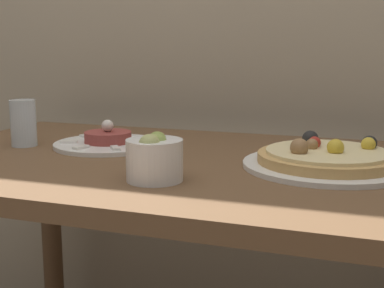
% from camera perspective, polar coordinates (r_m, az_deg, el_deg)
% --- Properties ---
extents(dining_table, '(1.18, 0.73, 0.76)m').
position_cam_1_polar(dining_table, '(1.17, -2.01, -6.98)').
color(dining_table, brown).
rests_on(dining_table, ground_plane).
extents(pizza_plate, '(0.33, 0.33, 0.06)m').
position_cam_1_polar(pizza_plate, '(1.09, 14.22, -1.55)').
color(pizza_plate, white).
rests_on(pizza_plate, dining_table).
extents(tartare_plate, '(0.26, 0.26, 0.06)m').
position_cam_1_polar(tartare_plate, '(1.29, -8.94, 0.26)').
color(tartare_plate, white).
rests_on(tartare_plate, dining_table).
extents(small_bowl, '(0.10, 0.10, 0.09)m').
position_cam_1_polar(small_bowl, '(0.95, -4.05, -1.35)').
color(small_bowl, white).
rests_on(small_bowl, dining_table).
extents(drinking_glass, '(0.06, 0.06, 0.11)m').
position_cam_1_polar(drinking_glass, '(1.33, -17.55, 2.15)').
color(drinking_glass, silver).
rests_on(drinking_glass, dining_table).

